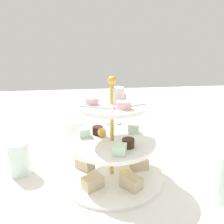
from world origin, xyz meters
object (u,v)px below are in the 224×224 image
(water_glass_mid_back, at_px, (19,158))
(water_glass_short_left, at_px, (75,130))
(tiered_serving_stand, at_px, (112,149))
(butter_knife_right, at_px, (179,141))
(teacup_with_saucer, at_px, (114,128))

(water_glass_mid_back, bearing_deg, water_glass_short_left, 55.98)
(tiered_serving_stand, relative_size, butter_knife_right, 1.64)
(tiered_serving_stand, height_order, water_glass_mid_back, tiered_serving_stand)
(tiered_serving_stand, xyz_separation_m, butter_knife_right, (0.27, 0.19, -0.08))
(water_glass_mid_back, bearing_deg, tiered_serving_stand, -10.83)
(butter_knife_right, bearing_deg, tiered_serving_stand, 82.95)
(teacup_with_saucer, bearing_deg, butter_knife_right, -24.52)
(water_glass_short_left, distance_m, water_glass_mid_back, 0.26)
(tiered_serving_stand, distance_m, teacup_with_saucer, 0.30)
(tiered_serving_stand, xyz_separation_m, water_glass_short_left, (-0.11, 0.26, -0.05))
(water_glass_short_left, bearing_deg, tiered_serving_stand, -68.08)
(water_glass_short_left, bearing_deg, butter_knife_right, -10.80)
(butter_knife_right, bearing_deg, teacup_with_saucer, 23.44)
(tiered_serving_stand, height_order, teacup_with_saucer, tiered_serving_stand)
(water_glass_short_left, xyz_separation_m, water_glass_mid_back, (-0.15, -0.22, 0.01))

